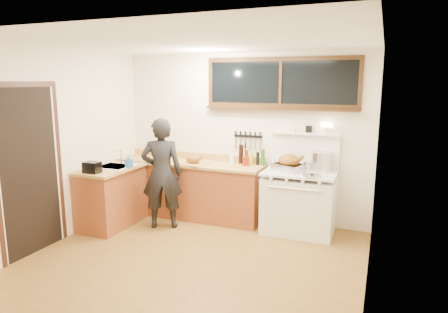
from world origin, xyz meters
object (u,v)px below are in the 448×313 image
at_px(vintage_stove, 299,201).
at_px(roast_turkey, 289,164).
at_px(man, 162,174).
at_px(cutting_board, 193,161).

height_order(vintage_stove, roast_turkey, vintage_stove).
distance_m(vintage_stove, man, 2.05).
bearing_deg(cutting_board, vintage_stove, 3.92).
xyz_separation_m(vintage_stove, cutting_board, (-1.64, -0.11, 0.49)).
xyz_separation_m(man, roast_turkey, (1.77, 0.58, 0.18)).
xyz_separation_m(vintage_stove, man, (-1.94, -0.57, 0.36)).
bearing_deg(vintage_stove, roast_turkey, 176.46).
height_order(vintage_stove, man, man).
distance_m(cutting_board, roast_turkey, 1.48).
relative_size(man, roast_turkey, 3.25).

